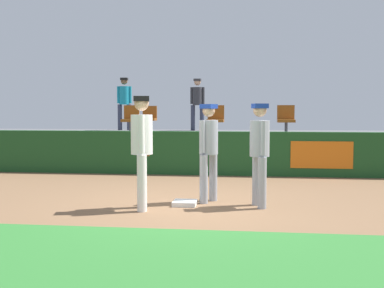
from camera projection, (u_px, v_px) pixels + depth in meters
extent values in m
plane|color=brown|center=(184.00, 207.00, 8.22)|extent=(60.00, 60.00, 0.00)
cube|color=#2D722D|center=(146.00, 260.00, 5.30)|extent=(18.00, 2.80, 0.01)
cube|color=white|center=(185.00, 203.00, 8.35)|extent=(0.40, 0.40, 0.08)
cylinder|color=white|center=(142.00, 180.00, 8.15)|extent=(0.16, 0.16, 0.93)
cylinder|color=white|center=(142.00, 183.00, 7.81)|extent=(0.16, 0.16, 0.93)
cylinder|color=white|center=(142.00, 134.00, 7.92)|extent=(0.42, 0.42, 0.65)
sphere|color=tan|center=(141.00, 103.00, 7.89)|extent=(0.24, 0.24, 0.24)
cube|color=black|center=(141.00, 99.00, 7.88)|extent=(0.30, 0.30, 0.08)
cylinder|color=white|center=(142.00, 133.00, 8.14)|extent=(0.09, 0.09, 0.61)
cylinder|color=white|center=(141.00, 134.00, 7.71)|extent=(0.09, 0.09, 0.61)
ellipsoid|color=brown|center=(148.00, 148.00, 8.17)|extent=(0.16, 0.22, 0.28)
cylinder|color=#9EA3AD|center=(213.00, 177.00, 8.76)|extent=(0.15, 0.15, 0.87)
cylinder|color=#9EA3AD|center=(204.00, 179.00, 8.50)|extent=(0.15, 0.15, 0.87)
cylinder|color=#9EA3AD|center=(209.00, 137.00, 8.58)|extent=(0.45, 0.45, 0.61)
sphere|color=tan|center=(209.00, 110.00, 8.54)|extent=(0.23, 0.23, 0.23)
cube|color=#193899|center=(209.00, 106.00, 8.54)|extent=(0.32, 0.32, 0.08)
cylinder|color=#9EA3AD|center=(215.00, 136.00, 8.74)|extent=(0.09, 0.09, 0.57)
cylinder|color=#9EA3AD|center=(202.00, 137.00, 8.41)|extent=(0.09, 0.09, 0.57)
cylinder|color=#9EA3AD|center=(256.00, 180.00, 8.36)|extent=(0.15, 0.15, 0.87)
cylinder|color=#9EA3AD|center=(262.00, 183.00, 8.05)|extent=(0.15, 0.15, 0.87)
cylinder|color=#9EA3AD|center=(260.00, 138.00, 8.15)|extent=(0.42, 0.42, 0.61)
sphere|color=tan|center=(260.00, 110.00, 8.12)|extent=(0.23, 0.23, 0.23)
cube|color=#193899|center=(260.00, 106.00, 8.11)|extent=(0.30, 0.30, 0.08)
cylinder|color=#9EA3AD|center=(256.00, 137.00, 8.35)|extent=(0.09, 0.09, 0.57)
cylinder|color=#9EA3AD|center=(263.00, 138.00, 7.95)|extent=(0.09, 0.09, 0.57)
cube|color=#19471E|center=(206.00, 153.00, 12.27)|extent=(18.00, 0.24, 1.11)
cube|color=orange|center=(322.00, 155.00, 11.79)|extent=(1.50, 0.02, 0.67)
cube|color=#59595E|center=(214.00, 148.00, 14.81)|extent=(18.00, 4.80, 0.96)
cylinder|color=#4C4C51|center=(286.00, 126.00, 15.09)|extent=(0.08, 0.08, 0.40)
cube|color=#8C4714|center=(286.00, 120.00, 15.07)|extent=(0.44, 0.44, 0.08)
cube|color=#8C4714|center=(286.00, 112.00, 15.24)|extent=(0.44, 0.06, 0.40)
cylinder|color=#4C4C51|center=(130.00, 127.00, 13.87)|extent=(0.08, 0.08, 0.40)
cube|color=#8C4714|center=(130.00, 121.00, 13.86)|extent=(0.45, 0.44, 0.08)
cube|color=#8C4714|center=(132.00, 112.00, 14.03)|extent=(0.45, 0.06, 0.40)
cylinder|color=#4C4C51|center=(149.00, 125.00, 15.63)|extent=(0.08, 0.08, 0.40)
cube|color=#8C4714|center=(149.00, 119.00, 15.62)|extent=(0.47, 0.44, 0.08)
cube|color=#8C4714|center=(150.00, 112.00, 15.79)|extent=(0.47, 0.06, 0.40)
cylinder|color=#4C4C51|center=(286.00, 128.00, 13.32)|extent=(0.08, 0.08, 0.40)
cube|color=#8C4714|center=(286.00, 121.00, 13.31)|extent=(0.48, 0.44, 0.08)
cube|color=#8C4714|center=(286.00, 112.00, 13.48)|extent=(0.48, 0.06, 0.40)
cylinder|color=#4C4C51|center=(215.00, 128.00, 13.56)|extent=(0.08, 0.08, 0.40)
cube|color=#8C4714|center=(215.00, 121.00, 13.55)|extent=(0.47, 0.44, 0.08)
cube|color=#8C4714|center=(216.00, 112.00, 13.72)|extent=(0.47, 0.06, 0.40)
cylinder|color=#33384C|center=(129.00, 117.00, 16.88)|extent=(0.15, 0.15, 0.90)
cylinder|color=#33384C|center=(120.00, 117.00, 16.89)|extent=(0.15, 0.15, 0.90)
cylinder|color=teal|center=(124.00, 95.00, 16.83)|extent=(0.38, 0.38, 0.63)
sphere|color=brown|center=(124.00, 81.00, 16.79)|extent=(0.23, 0.23, 0.23)
cube|color=black|center=(124.00, 79.00, 16.79)|extent=(0.27, 0.27, 0.08)
cylinder|color=teal|center=(130.00, 95.00, 16.82)|extent=(0.09, 0.09, 0.59)
cylinder|color=teal|center=(118.00, 95.00, 16.83)|extent=(0.09, 0.09, 0.59)
cylinder|color=#33384C|center=(202.00, 118.00, 16.50)|extent=(0.15, 0.15, 0.87)
cylinder|color=#33384C|center=(193.00, 118.00, 16.55)|extent=(0.15, 0.15, 0.87)
cylinder|color=#333338|center=(197.00, 96.00, 16.47)|extent=(0.35, 0.35, 0.61)
sphere|color=tan|center=(197.00, 82.00, 16.44)|extent=(0.23, 0.23, 0.23)
cube|color=#333338|center=(197.00, 80.00, 16.43)|extent=(0.25, 0.25, 0.08)
cylinder|color=#333338|center=(203.00, 96.00, 16.44)|extent=(0.09, 0.09, 0.57)
cylinder|color=#333338|center=(192.00, 96.00, 16.50)|extent=(0.09, 0.09, 0.57)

